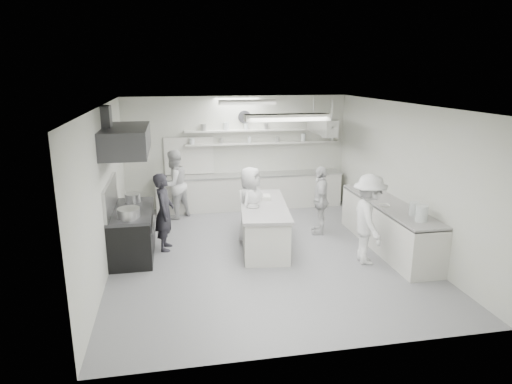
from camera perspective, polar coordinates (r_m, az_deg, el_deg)
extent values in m
cube|color=#9F9F9F|center=(9.39, 0.85, -7.72)|extent=(6.00, 7.00, 0.02)
cube|color=silver|center=(8.69, 0.92, 10.99)|extent=(6.00, 7.00, 0.02)
cube|color=silver|center=(12.30, -2.40, 5.05)|extent=(6.00, 0.04, 3.00)
cube|color=silver|center=(5.69, 8.03, -6.94)|extent=(6.00, 0.04, 3.00)
cube|color=silver|center=(8.84, -18.54, 0.35)|extent=(0.04, 7.00, 3.00)
cube|color=silver|center=(9.95, 18.07, 1.97)|extent=(0.04, 7.00, 3.00)
cube|color=black|center=(9.47, -15.31, -5.09)|extent=(0.80, 1.80, 0.90)
cube|color=#3B3B3F|center=(9.02, -16.14, 6.34)|extent=(0.85, 2.00, 0.50)
cube|color=silver|center=(12.28, -0.76, 0.08)|extent=(5.00, 0.60, 0.92)
cube|color=silver|center=(12.25, 0.93, 6.21)|extent=(4.20, 0.26, 0.04)
cube|color=silver|center=(12.20, 0.94, 7.84)|extent=(4.20, 0.26, 0.04)
cube|color=black|center=(12.17, -8.47, 4.56)|extent=(1.30, 0.04, 1.00)
cylinder|color=white|center=(12.16, -1.48, 9.47)|extent=(0.32, 0.05, 0.32)
cube|color=silver|center=(9.89, 16.35, -4.18)|extent=(0.74, 3.30, 0.94)
cube|color=#B8B8B8|center=(11.59, 8.30, 8.30)|extent=(0.30, 1.60, 0.40)
cube|color=silver|center=(6.95, 3.95, 9.39)|extent=(1.30, 0.25, 0.10)
cube|color=silver|center=(10.46, -1.10, 11.27)|extent=(1.30, 0.25, 0.10)
cube|color=silver|center=(9.63, 0.94, -4.31)|extent=(1.16, 2.44, 0.86)
cylinder|color=#B8B8B8|center=(8.83, -15.79, -2.68)|extent=(0.42, 0.42, 0.22)
imported|color=#27262D|center=(9.50, -11.51, -2.48)|extent=(0.45, 0.63, 1.63)
imported|color=silver|center=(11.51, -10.34, 0.95)|extent=(1.08, 1.05, 1.75)
imported|color=silver|center=(9.75, -0.72, -1.61)|extent=(0.86, 0.97, 1.66)
imported|color=silver|center=(10.37, 8.15, -1.02)|extent=(0.64, 0.99, 1.57)
imported|color=silver|center=(8.90, 14.04, -3.38)|extent=(0.79, 1.21, 1.76)
imported|color=#B8B8B8|center=(9.31, -0.40, -1.98)|extent=(0.36, 0.36, 0.07)
imported|color=silver|center=(9.97, -0.19, -0.83)|extent=(0.25, 0.25, 0.07)
imported|color=silver|center=(9.53, 15.89, -1.72)|extent=(0.29, 0.29, 0.06)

